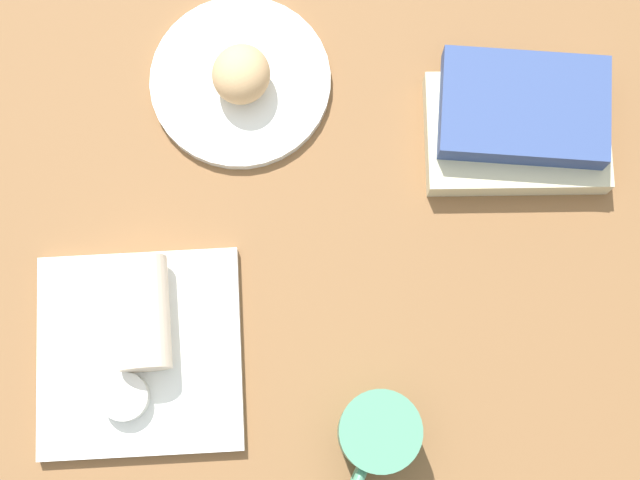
% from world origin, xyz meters
% --- Properties ---
extents(dining_table, '(1.10, 0.90, 0.04)m').
position_xyz_m(dining_table, '(0.00, 0.00, 0.02)').
color(dining_table, brown).
rests_on(dining_table, ground).
extents(round_plate, '(0.22, 0.22, 0.01)m').
position_xyz_m(round_plate, '(0.08, -0.19, 0.05)').
color(round_plate, white).
rests_on(round_plate, dining_table).
extents(scone_pastry, '(0.09, 0.09, 0.06)m').
position_xyz_m(scone_pastry, '(0.08, -0.19, 0.09)').
color(scone_pastry, tan).
rests_on(scone_pastry, round_plate).
extents(square_plate, '(0.24, 0.24, 0.02)m').
position_xyz_m(square_plate, '(0.22, 0.13, 0.05)').
color(square_plate, white).
rests_on(square_plate, dining_table).
extents(sauce_cup, '(0.05, 0.05, 0.02)m').
position_xyz_m(sauce_cup, '(0.23, 0.18, 0.07)').
color(sauce_cup, silver).
rests_on(sauce_cup, square_plate).
extents(breakfast_wrap, '(0.06, 0.13, 0.06)m').
position_xyz_m(breakfast_wrap, '(0.21, 0.09, 0.09)').
color(breakfast_wrap, beige).
rests_on(breakfast_wrap, square_plate).
extents(book_stack, '(0.23, 0.18, 0.07)m').
position_xyz_m(book_stack, '(-0.25, -0.10, 0.07)').
color(book_stack, beige).
rests_on(book_stack, dining_table).
extents(coffee_mug, '(0.10, 0.13, 0.09)m').
position_xyz_m(coffee_mug, '(-0.04, 0.25, 0.09)').
color(coffee_mug, '#4C8C6B').
rests_on(coffee_mug, dining_table).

